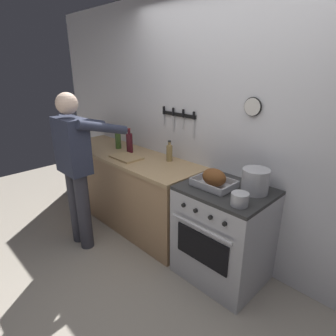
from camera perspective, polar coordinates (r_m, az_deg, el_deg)
ground_plane at (r=2.54m, az=-9.12°, el=-28.38°), size 8.00×8.00×0.00m
wall_back at (r=2.73m, az=12.96°, el=7.14°), size 6.00×0.13×2.60m
counter_block at (r=3.55m, az=-7.95°, el=-3.99°), size 2.03×0.65×0.90m
stove at (r=2.67m, az=11.18°, el=-12.97°), size 0.76×0.67×0.90m
person_cook at (r=3.02m, az=-18.24°, el=0.97°), size 0.51×0.63×1.66m
roasting_pan at (r=2.45m, az=9.37°, el=-2.24°), size 0.35×0.26×0.16m
stock_pot at (r=2.41m, az=17.38°, el=-2.54°), size 0.22×0.22×0.20m
saucepan at (r=2.18m, az=14.42°, el=-6.17°), size 0.13×0.13×0.10m
cutting_board at (r=3.22m, az=-8.54°, el=2.20°), size 0.36×0.24×0.02m
bottle_olive_oil at (r=3.59m, az=-10.15°, el=5.77°), size 0.07×0.07×0.28m
bottle_vinegar at (r=3.06m, az=0.29°, el=3.15°), size 0.07×0.07×0.23m
bottle_wine_red at (r=3.40m, az=-7.86°, el=5.19°), size 0.08×0.08×0.29m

